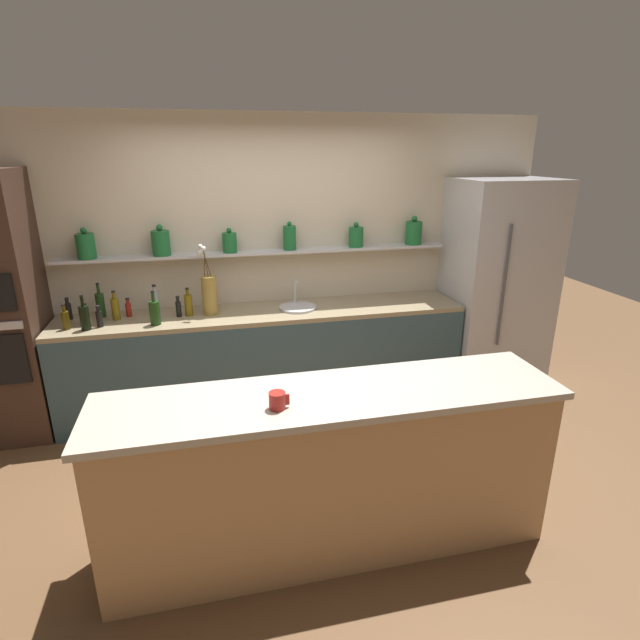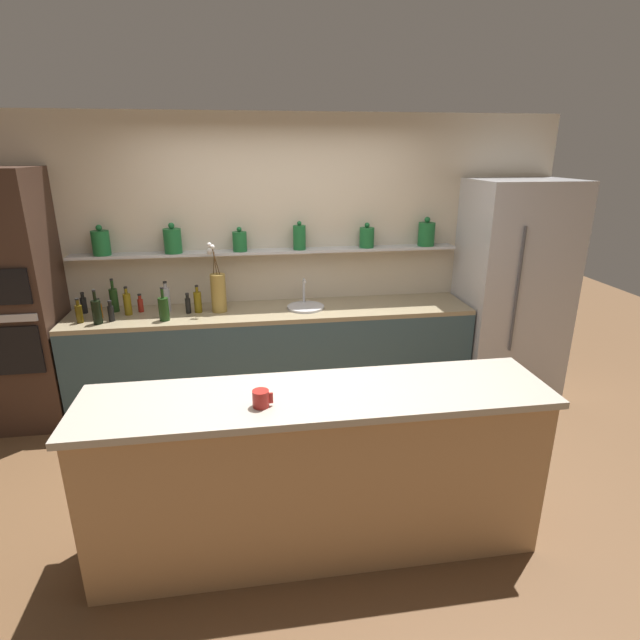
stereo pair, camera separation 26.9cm
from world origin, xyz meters
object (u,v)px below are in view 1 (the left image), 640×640
Objects in this scene: bottle_sauce_4 at (68,310)px; bottle_wine_9 at (85,317)px; bottle_wine_0 at (100,304)px; bottle_oil_3 at (66,319)px; bottle_sauce_6 at (129,309)px; bottle_oil_10 at (115,308)px; bottle_sauce_8 at (86,315)px; refrigerator at (497,286)px; coffee_mug at (277,401)px; bottle_oil_1 at (188,305)px; bottle_wine_7 at (155,313)px; bottle_sauce_2 at (179,308)px; bottle_spirit_11 at (156,303)px; sink_fixture at (297,306)px; flower_vase at (209,293)px; bottle_sauce_5 at (99,318)px.

bottle_sauce_4 is 0.65× the size of bottle_wine_9.
bottle_wine_0 is 0.26m from bottle_sauce_4.
bottle_oil_3 is 0.73× the size of bottle_wine_9.
bottle_sauce_4 is at bearing 176.02° from bottle_sauce_6.
bottle_sauce_8 is at bearing -165.71° from bottle_oil_10.
bottle_oil_3 is (-3.89, -0.07, -0.02)m from refrigerator.
bottle_oil_1 is at bearing 103.51° from coffee_mug.
coffee_mug is (1.43, -1.85, 0.06)m from bottle_oil_3.
bottle_wine_7 is at bearing -177.87° from refrigerator.
bottle_oil_3 is at bearing -171.86° from bottle_oil_1.
bottle_sauce_2 is 0.21m from bottle_spirit_11.
bottle_wine_0 is 0.35m from bottle_oil_3.
refrigerator reaches higher than bottle_oil_10.
sink_fixture reaches higher than bottle_sauce_4.
bottle_sauce_8 is at bearing -158.37° from bottle_sauce_6.
bottle_wine_9 is at bearing -179.52° from bottle_wine_7.
bottle_oil_10 is (0.14, -0.11, -0.01)m from bottle_wine_0.
flower_vase is at bearing -8.84° from bottle_spirit_11.
refrigerator is 1.98m from sink_fixture.
bottle_spirit_11 is at bearing 171.16° from flower_vase.
bottle_oil_1 is 1.31× the size of bottle_sauce_4.
refrigerator is at bearing -2.75° from bottle_sauce_4.
refrigerator is 3.89m from bottle_oil_3.
bottle_sauce_2 is 0.67× the size of bottle_spirit_11.
coffee_mug is at bearing -67.65° from bottle_wine_7.
bottle_oil_1 is 2.04m from coffee_mug.
bottle_sauce_2 is at bearing -172.15° from bottle_oil_1.
bottle_wine_0 reaches higher than bottle_sauce_8.
sink_fixture is at bearing -0.95° from bottle_oil_1.
bottle_oil_10 is (-0.60, 0.02, 0.00)m from bottle_oil_1.
bottle_sauce_2 is 0.43m from bottle_sauce_6.
bottle_sauce_6 is at bearing 43.56° from bottle_wine_9.
flower_vase reaches higher than bottle_sauce_5.
bottle_sauce_5 is at bearing 0.40° from bottle_oil_3.
bottle_sauce_6 is 2.30m from coffee_mug.
bottle_oil_3 is (-0.87, -0.12, 0.00)m from bottle_sauce_2.
refrigerator is 6.79× the size of bottle_wine_0.
bottle_sauce_8 is at bearing -179.41° from sink_fixture.
bottle_oil_1 reaches higher than bottle_sauce_8.
sink_fixture is 1.66m from bottle_sauce_5.
flower_vase reaches higher than bottle_oil_10.
bottle_oil_10 is 2.28m from coffee_mug.
bottle_wine_9 is (0.19, -0.31, 0.03)m from bottle_sauce_4.
bottle_sauce_8 is 0.63× the size of bottle_spirit_11.
bottle_sauce_2 is 0.73m from bottle_wine_9.
bottle_sauce_4 reaches higher than bottle_sauce_5.
flower_vase is 0.29m from bottle_sauce_2.
bottle_sauce_6 is (0.45, 0.23, -0.01)m from bottle_oil_3.
bottle_wine_7 is at bearing -31.65° from bottle_oil_10.
bottle_sauce_6 is (0.23, -0.04, -0.04)m from bottle_wine_0.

